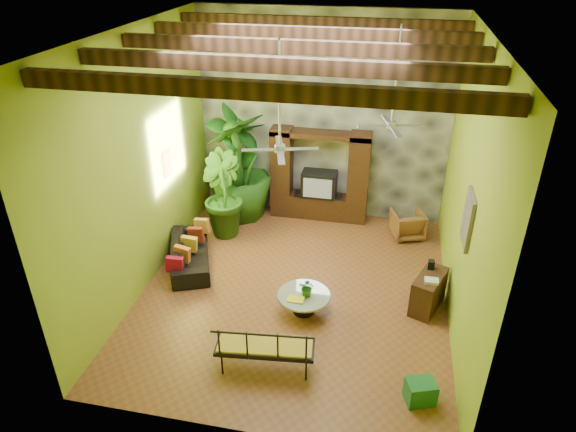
% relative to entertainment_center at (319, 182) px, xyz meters
% --- Properties ---
extents(ground, '(7.00, 7.00, 0.00)m').
position_rel_entertainment_center_xyz_m(ground, '(0.00, -3.14, -0.97)').
color(ground, brown).
rests_on(ground, ground).
extents(ceiling, '(6.00, 7.00, 0.02)m').
position_rel_entertainment_center_xyz_m(ceiling, '(0.00, -3.14, 4.03)').
color(ceiling, silver).
rests_on(ceiling, back_wall).
extents(back_wall, '(6.00, 0.02, 5.00)m').
position_rel_entertainment_center_xyz_m(back_wall, '(0.00, 0.36, 1.53)').
color(back_wall, '#98B92A').
rests_on(back_wall, ground).
extents(left_wall, '(0.02, 7.00, 5.00)m').
position_rel_entertainment_center_xyz_m(left_wall, '(-3.00, -3.14, 1.53)').
color(left_wall, '#98B92A').
rests_on(left_wall, ground).
extents(right_wall, '(0.02, 7.00, 5.00)m').
position_rel_entertainment_center_xyz_m(right_wall, '(3.00, -3.14, 1.53)').
color(right_wall, '#98B92A').
rests_on(right_wall, ground).
extents(stone_accent_wall, '(5.98, 0.10, 4.98)m').
position_rel_entertainment_center_xyz_m(stone_accent_wall, '(0.00, 0.30, 1.53)').
color(stone_accent_wall, '#3A3D42').
rests_on(stone_accent_wall, ground).
extents(ceiling_beams, '(5.95, 5.36, 0.22)m').
position_rel_entertainment_center_xyz_m(ceiling_beams, '(0.00, -3.14, 3.81)').
color(ceiling_beams, '#3F2314').
rests_on(ceiling_beams, ceiling).
extents(entertainment_center, '(2.40, 0.55, 2.30)m').
position_rel_entertainment_center_xyz_m(entertainment_center, '(0.00, 0.00, 0.00)').
color(entertainment_center, black).
rests_on(entertainment_center, ground).
extents(ceiling_fan_front, '(1.28, 1.28, 1.86)m').
position_rel_entertainment_center_xyz_m(ceiling_fan_front, '(-0.20, -3.54, 2.44)').
color(ceiling_fan_front, '#AEADB2').
rests_on(ceiling_fan_front, ceiling).
extents(ceiling_fan_back, '(1.28, 1.28, 1.86)m').
position_rel_entertainment_center_xyz_m(ceiling_fan_back, '(1.60, -1.94, 2.44)').
color(ceiling_fan_back, '#AEADB2').
rests_on(ceiling_fan_back, ceiling).
extents(wall_art_mask, '(0.06, 0.32, 0.55)m').
position_rel_entertainment_center_xyz_m(wall_art_mask, '(-2.96, -2.14, 1.13)').
color(wall_art_mask, orange).
rests_on(wall_art_mask, left_wall).
extents(wall_art_painting, '(0.06, 0.70, 0.90)m').
position_rel_entertainment_center_xyz_m(wall_art_painting, '(2.96, -3.74, 1.33)').
color(wall_art_painting, '#286294').
rests_on(wall_art_painting, right_wall).
extents(sofa, '(1.45, 2.13, 0.58)m').
position_rel_entertainment_center_xyz_m(sofa, '(-2.41, -2.68, -0.68)').
color(sofa, black).
rests_on(sofa, ground).
extents(wicker_armchair, '(0.90, 0.91, 0.65)m').
position_rel_entertainment_center_xyz_m(wicker_armchair, '(2.21, -0.56, -0.64)').
color(wicker_armchair, brown).
rests_on(wicker_armchair, ground).
extents(tall_plant_a, '(1.70, 1.77, 2.79)m').
position_rel_entertainment_center_xyz_m(tall_plant_a, '(-2.09, -0.02, 0.43)').
color(tall_plant_a, '#1A5616').
rests_on(tall_plant_a, ground).
extents(tall_plant_b, '(1.43, 1.41, 2.02)m').
position_rel_entertainment_center_xyz_m(tall_plant_b, '(-2.13, -1.25, 0.05)').
color(tall_plant_b, '#255716').
rests_on(tall_plant_b, ground).
extents(tall_plant_c, '(2.07, 2.07, 2.70)m').
position_rel_entertainment_center_xyz_m(tall_plant_c, '(-1.92, -0.34, 0.38)').
color(tall_plant_c, '#235616').
rests_on(tall_plant_c, ground).
extents(coffee_table, '(1.00, 1.00, 0.40)m').
position_rel_entertainment_center_xyz_m(coffee_table, '(0.30, -3.79, -0.71)').
color(coffee_table, black).
rests_on(coffee_table, ground).
extents(centerpiece_plant, '(0.34, 0.31, 0.35)m').
position_rel_entertainment_center_xyz_m(centerpiece_plant, '(0.36, -3.80, -0.39)').
color(centerpiece_plant, '#276119').
rests_on(centerpiece_plant, coffee_table).
extents(yellow_tray, '(0.30, 0.22, 0.03)m').
position_rel_entertainment_center_xyz_m(yellow_tray, '(0.18, -3.99, -0.55)').
color(yellow_tray, gold).
rests_on(yellow_tray, coffee_table).
extents(iron_bench, '(1.66, 0.75, 0.57)m').
position_rel_entertainment_center_xyz_m(iron_bench, '(-0.07, -5.42, -0.43)').
color(iron_bench, black).
rests_on(iron_bench, ground).
extents(side_console, '(0.73, 1.01, 0.74)m').
position_rel_entertainment_center_xyz_m(side_console, '(2.60, -3.20, -0.59)').
color(side_console, '#331B10').
rests_on(side_console, ground).
extents(green_bin, '(0.53, 0.46, 0.39)m').
position_rel_entertainment_center_xyz_m(green_bin, '(2.43, -5.54, -0.77)').
color(green_bin, '#1C6B25').
rests_on(green_bin, ground).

